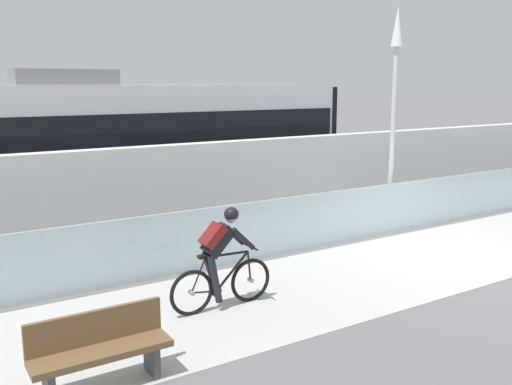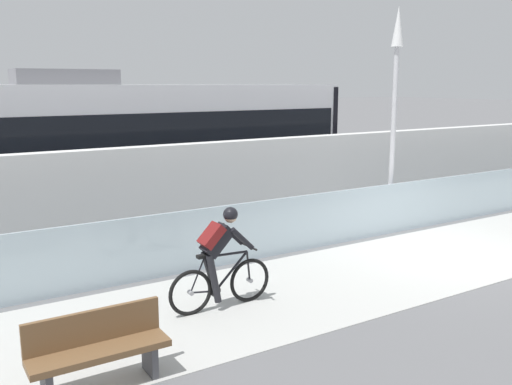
{
  "view_description": "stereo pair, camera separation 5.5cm",
  "coord_description": "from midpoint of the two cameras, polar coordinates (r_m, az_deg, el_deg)",
  "views": [
    {
      "loc": [
        -9.34,
        -7.34,
        3.48
      ],
      "look_at": [
        -3.23,
        2.35,
        1.25
      ],
      "focal_mm": 39.43,
      "sensor_mm": 36.0,
      "label": 1
    },
    {
      "loc": [
        -9.29,
        -7.37,
        3.48
      ],
      "look_at": [
        -3.23,
        2.35,
        1.25
      ],
      "focal_mm": 39.43,
      "sensor_mm": 36.0,
      "label": 2
    }
  ],
  "objects": [
    {
      "name": "ground_plane",
      "position": [
        12.37,
        18.78,
        -5.93
      ],
      "size": [
        200.0,
        200.0,
        0.0
      ],
      "primitive_type": "plane",
      "color": "slate"
    },
    {
      "name": "bike_path_deck",
      "position": [
        12.36,
        18.79,
        -5.9
      ],
      "size": [
        32.0,
        3.2,
        0.01
      ],
      "primitive_type": "cube",
      "color": "beige",
      "rests_on": "ground"
    },
    {
      "name": "glass_parapet",
      "position": [
        13.41,
        12.82,
        -1.7
      ],
      "size": [
        32.0,
        0.05,
        1.18
      ],
      "primitive_type": "cube",
      "color": "silver",
      "rests_on": "ground"
    },
    {
      "name": "concrete_barrier_wall",
      "position": [
        14.61,
        7.93,
        1.54
      ],
      "size": [
        32.0,
        0.36,
        2.2
      ],
      "primitive_type": "cube",
      "color": "silver",
      "rests_on": "ground"
    },
    {
      "name": "tram_rail_near",
      "position": [
        16.75,
        2.37,
        -0.96
      ],
      "size": [
        32.0,
        0.08,
        0.01
      ],
      "primitive_type": "cube",
      "color": "#595654",
      "rests_on": "ground"
    },
    {
      "name": "tram_rail_far",
      "position": [
        17.93,
        -0.23,
        -0.16
      ],
      "size": [
        32.0,
        0.08,
        0.01
      ],
      "primitive_type": "cube",
      "color": "#595654",
      "rests_on": "ground"
    },
    {
      "name": "tram",
      "position": [
        15.28,
        -11.36,
        4.85
      ],
      "size": [
        11.06,
        2.54,
        3.81
      ],
      "color": "silver",
      "rests_on": "ground"
    },
    {
      "name": "cyclist_on_bike",
      "position": [
        8.77,
        -3.73,
        -6.8
      ],
      "size": [
        1.77,
        0.58,
        1.61
      ],
      "color": "black",
      "rests_on": "ground"
    },
    {
      "name": "lamp_post_antenna",
      "position": [
        13.62,
        13.76,
        9.92
      ],
      "size": [
        0.28,
        0.28,
        5.2
      ],
      "color": "gray",
      "rests_on": "ground"
    },
    {
      "name": "bench",
      "position": [
        6.97,
        -15.77,
        -14.93
      ],
      "size": [
        1.6,
        0.45,
        0.89
      ],
      "color": "brown",
      "rests_on": "ground"
    }
  ]
}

